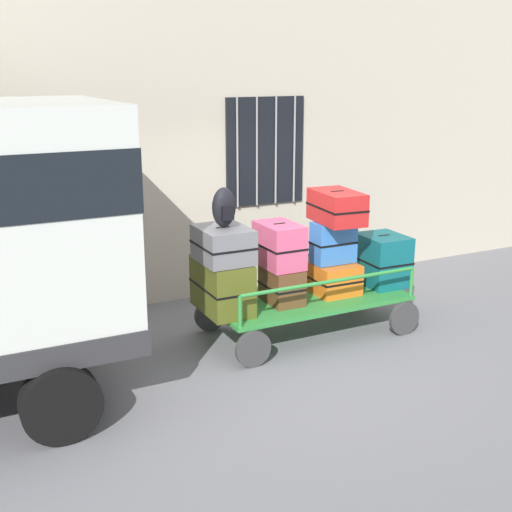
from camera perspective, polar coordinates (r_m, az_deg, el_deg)
name	(u,v)px	position (r m, az deg, el deg)	size (l,w,h in m)	color
ground_plane	(287,349)	(7.89, 2.66, -7.88)	(40.00, 40.00, 0.00)	slate
building_wall	(205,116)	(9.36, -4.32, 11.66)	(12.00, 0.38, 5.00)	#BCB29E
luggage_cart	(307,303)	(8.25, 4.31, -3.95)	(2.46, 1.24, 0.46)	#2D8438
cart_railing	(308,272)	(8.13, 4.37, -1.40)	(2.34, 1.10, 0.37)	#2D8438
suitcase_left_bottom	(222,286)	(7.66, -2.88, -2.52)	(0.49, 0.84, 0.60)	#4C5119
suitcase_left_middle	(223,244)	(7.48, -2.78, 0.98)	(0.55, 0.68, 0.39)	slate
suitcase_midleft_bottom	(282,285)	(7.95, 2.19, -2.49)	(0.39, 0.55, 0.42)	brown
suitcase_midleft_middle	(279,245)	(7.88, 1.98, 0.91)	(0.42, 0.63, 0.52)	#CC4C72
suitcase_center_bottom	(332,277)	(8.38, 6.39, -1.77)	(0.55, 0.65, 0.38)	orange
suitcase_center_middle	(333,242)	(8.25, 6.54, 1.16)	(0.53, 0.30, 0.51)	#3372C6
suitcase_center_top	(337,207)	(8.11, 6.83, 4.14)	(0.52, 0.79, 0.38)	#B21E1E
suitcase_midright_bottom	(383,260)	(8.73, 10.63, -0.32)	(0.54, 0.65, 0.65)	#0F5960
backpack	(224,208)	(7.38, -2.71, 4.10)	(0.27, 0.22, 0.44)	black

